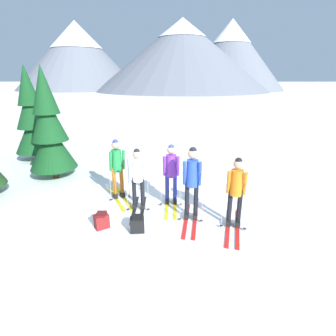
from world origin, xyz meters
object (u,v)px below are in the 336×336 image
Objects in this scene: skier_in_green at (117,167)px; skier_in_purple at (171,171)px; pine_tree_near at (49,129)px; pine_tree_mid at (32,118)px; backpack_on_snow_beside at (137,224)px; skier_in_white at (138,176)px; backpack_on_snow_front at (102,221)px; skier_in_orange at (236,189)px; skier_in_blue at (192,180)px.

skier_in_purple is at bearing -12.65° from skier_in_green.
pine_tree_near is at bearing 154.17° from skier_in_purple.
skier_in_green is at bearing 167.35° from skier_in_purple.
skier_in_green is 0.45× the size of pine_tree_mid.
backpack_on_snow_beside is (4.98, -5.59, -1.59)m from pine_tree_mid.
skier_in_white is at bearing 94.93° from backpack_on_snow_beside.
skier_in_purple is at bearing 38.87° from backpack_on_snow_front.
backpack_on_snow_front is at bearing 170.52° from backpack_on_snow_beside.
backpack_on_snow_front is at bearing -53.26° from pine_tree_near.
pine_tree_near is 4.41m from backpack_on_snow_front.
pine_tree_near is (-5.60, 3.16, 0.77)m from skier_in_orange.
skier_in_green reaches higher than skier_in_orange.
skier_in_purple is at bearing -35.66° from pine_tree_mid.
backpack_on_snow_front and backpack_on_snow_beside have the same top height.
backpack_on_snow_beside is at bearing -172.76° from skier_in_orange.
skier_in_white is 0.90× the size of skier_in_blue.
pine_tree_near is 9.49× the size of backpack_on_snow_front.
skier_in_purple is (0.88, 0.31, 0.02)m from skier_in_white.
skier_in_white is at bearing -44.44° from skier_in_green.
skier_in_white is 4.41× the size of backpack_on_snow_beside.
pine_tree_mid is at bearing 131.68° from backpack_on_snow_beside.
skier_in_green is 1.58m from skier_in_purple.
skier_in_blue is 2.35m from backpack_on_snow_front.
pine_tree_mid is 7.65m from backpack_on_snow_beside.
skier_in_blue is at bearing -22.06° from skier_in_white.
pine_tree_mid is (-6.25, 4.99, 0.74)m from skier_in_blue.
skier_in_purple reaches higher than backpack_on_snow_front.
skier_in_purple is 0.93× the size of skier_in_blue.
skier_in_blue is at bearing 25.02° from backpack_on_snow_beside.
backpack_on_snow_beside is at bearing -46.02° from pine_tree_near.
skier_in_orange is 9.02m from pine_tree_mid.
skier_in_green is 4.61× the size of backpack_on_snow_beside.
skier_in_blue is at bearing -31.78° from pine_tree_near.
skier_in_blue is 4.67× the size of backpack_on_snow_front.
skier_in_green reaches higher than skier_in_white.
skier_in_orange is at bearing -38.19° from skier_in_purple.
pine_tree_mid reaches higher than skier_in_blue.
skier_in_green reaches higher than backpack_on_snow_front.
pine_tree_mid reaches higher than backpack_on_snow_beside.
backpack_on_snow_beside is (0.86, -0.14, 0.00)m from backpack_on_snow_front.
backpack_on_snow_beside is (0.77, -1.81, -0.78)m from skier_in_green.
backpack_on_snow_beside is (-1.28, -0.60, -0.85)m from skier_in_blue.
skier_in_purple is 7.13m from pine_tree_mid.
skier_in_blue is at bearing 11.95° from backpack_on_snow_front.
pine_tree_mid reaches higher than skier_in_purple.
skier_in_orange is 6.48m from pine_tree_near.
skier_in_blue is 1.65m from backpack_on_snow_beside.
skier_in_purple is 4.63m from pine_tree_near.
pine_tree_mid is (-7.25, 5.30, 0.82)m from skier_in_orange.
skier_in_purple is at bearing 141.81° from skier_in_orange.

